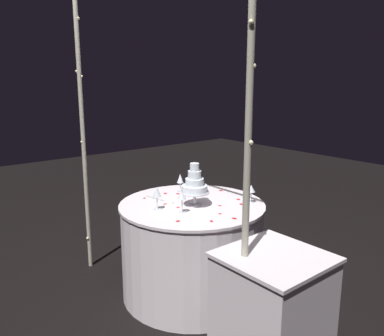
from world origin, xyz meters
TOP-DOWN VIEW (x-y plane):
  - ground_plane at (0.00, 0.00)m, footprint 12.00×12.00m
  - decorative_arch at (0.00, 0.43)m, footprint 1.96×0.06m
  - main_table at (0.00, 0.00)m, footprint 1.12×1.12m
  - side_table at (-1.05, 0.30)m, footprint 0.51×0.51m
  - tiered_cake at (-0.05, 0.01)m, footprint 0.22×0.22m
  - wine_glass_0 at (-0.27, -0.36)m, footprint 0.07×0.07m
  - wine_glass_1 at (0.05, 0.29)m, footprint 0.06×0.06m
  - wine_glass_2 at (0.31, -0.13)m, footprint 0.06×0.06m
  - wine_glass_3 at (-0.12, 0.19)m, footprint 0.07×0.07m
  - cake_knife at (0.21, 0.14)m, footprint 0.29×0.08m
  - rose_petal_0 at (0.10, -0.21)m, footprint 0.04×0.04m
  - rose_petal_1 at (0.12, 0.17)m, footprint 0.02×0.03m
  - rose_petal_2 at (-0.38, 0.15)m, footprint 0.04×0.03m
  - rose_petal_3 at (-0.15, -0.35)m, footprint 0.04×0.03m
  - rose_petal_4 at (0.07, -0.07)m, footprint 0.04×0.04m
  - rose_petal_5 at (0.17, -0.25)m, footprint 0.03×0.04m
  - rose_petal_6 at (0.20, 0.13)m, footprint 0.04×0.04m
  - rose_petal_7 at (0.16, 0.12)m, footprint 0.04×0.03m
  - rose_petal_8 at (-0.25, -0.28)m, footprint 0.04×0.04m
  - rose_petal_9 at (-0.18, -0.13)m, footprint 0.03×0.03m
  - rose_petal_10 at (-0.31, -0.00)m, footprint 0.03×0.03m
  - rose_petal_11 at (0.15, -0.21)m, footprint 0.04×0.03m
  - rose_petal_12 at (-0.24, 0.32)m, footprint 0.03×0.04m
  - rose_petal_13 at (0.28, -0.07)m, footprint 0.04×0.04m
  - rose_petal_14 at (-0.44, -0.01)m, footprint 0.04×0.04m
  - rose_petal_15 at (0.35, 0.21)m, footprint 0.03×0.03m
  - rose_petal_16 at (0.12, -0.42)m, footprint 0.04×0.04m
  - rose_petal_17 at (-0.01, 0.14)m, footprint 0.03×0.03m
  - rose_petal_18 at (0.35, 0.00)m, footprint 0.04×0.03m

SIDE VIEW (x-z plane):
  - ground_plane at x=0.00m, z-range 0.00..0.00m
  - main_table at x=0.00m, z-range 0.00..0.75m
  - side_table at x=-1.05m, z-range 0.00..0.79m
  - rose_petal_0 at x=0.10m, z-range 0.75..0.75m
  - rose_petal_1 at x=0.12m, z-range 0.75..0.75m
  - rose_petal_2 at x=-0.38m, z-range 0.75..0.75m
  - rose_petal_3 at x=-0.15m, z-range 0.75..0.75m
  - rose_petal_4 at x=0.07m, z-range 0.75..0.75m
  - rose_petal_5 at x=0.17m, z-range 0.75..0.75m
  - rose_petal_6 at x=0.20m, z-range 0.75..0.75m
  - rose_petal_7 at x=0.16m, z-range 0.75..0.75m
  - rose_petal_8 at x=-0.25m, z-range 0.75..0.75m
  - rose_petal_9 at x=-0.18m, z-range 0.75..0.75m
  - rose_petal_10 at x=-0.31m, z-range 0.75..0.75m
  - rose_petal_11 at x=0.15m, z-range 0.75..0.75m
  - rose_petal_12 at x=-0.24m, z-range 0.75..0.75m
  - rose_petal_13 at x=0.28m, z-range 0.75..0.75m
  - rose_petal_14 at x=-0.44m, z-range 0.75..0.75m
  - rose_petal_15 at x=0.35m, z-range 0.75..0.75m
  - rose_petal_16 at x=0.12m, z-range 0.75..0.75m
  - rose_petal_17 at x=-0.01m, z-range 0.75..0.75m
  - rose_petal_18 at x=0.35m, z-range 0.75..0.75m
  - cake_knife at x=0.21m, z-range 0.74..0.76m
  - wine_glass_0 at x=-0.27m, z-range 0.78..0.92m
  - wine_glass_2 at x=0.31m, z-range 0.78..0.93m
  - wine_glass_3 at x=-0.12m, z-range 0.79..0.94m
  - wine_glass_1 at x=0.05m, z-range 0.79..0.96m
  - tiered_cake at x=-0.05m, z-range 0.74..1.07m
  - decorative_arch at x=0.00m, z-range 0.33..2.80m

